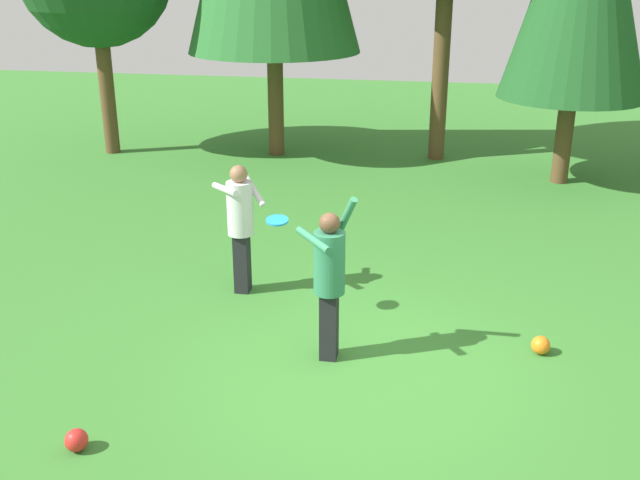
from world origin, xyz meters
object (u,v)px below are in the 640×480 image
(ball_red, at_px, (76,440))
(ball_orange, at_px, (541,345))
(frisbee, at_px, (277,220))
(person_catcher, at_px, (240,218))
(person_thrower, at_px, (329,273))

(ball_red, height_order, ball_orange, same)
(frisbee, bearing_deg, person_catcher, 133.39)
(person_catcher, height_order, frisbee, person_catcher)
(person_thrower, height_order, frisbee, person_thrower)
(person_catcher, xyz_separation_m, ball_orange, (3.76, -1.04, -0.93))
(person_thrower, relative_size, ball_orange, 8.88)
(person_catcher, xyz_separation_m, ball_red, (-0.56, -3.60, -0.93))
(ball_orange, bearing_deg, ball_red, -149.40)
(frisbee, xyz_separation_m, ball_red, (-1.21, -2.90, -1.18))
(person_thrower, distance_m, ball_red, 3.00)
(ball_orange, bearing_deg, person_catcher, 164.47)
(person_thrower, xyz_separation_m, frisbee, (-0.77, 0.84, 0.26))
(ball_red, bearing_deg, ball_orange, 30.60)
(person_catcher, bearing_deg, ball_orange, 31.07)
(ball_red, relative_size, ball_orange, 1.00)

